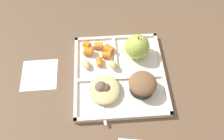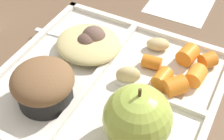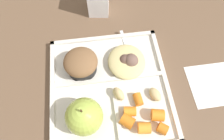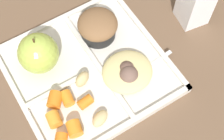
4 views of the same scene
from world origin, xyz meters
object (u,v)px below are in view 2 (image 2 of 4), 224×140
(bran_muffin, at_px, (43,85))
(lunch_tray, at_px, (107,86))
(green_apple, at_px, (137,119))
(plastic_fork, at_px, (79,40))

(bran_muffin, bearing_deg, lunch_tray, -133.67)
(green_apple, bearing_deg, plastic_fork, -38.33)
(bran_muffin, bearing_deg, plastic_fork, -78.46)
(lunch_tray, bearing_deg, green_apple, 139.15)
(lunch_tray, height_order, green_apple, green_apple)
(lunch_tray, xyz_separation_m, bran_muffin, (0.06, 0.06, 0.03))
(plastic_fork, bearing_deg, bran_muffin, 101.54)
(lunch_tray, relative_size, bran_muffin, 3.63)
(bran_muffin, bearing_deg, green_apple, 180.00)
(lunch_tray, distance_m, plastic_fork, 0.11)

